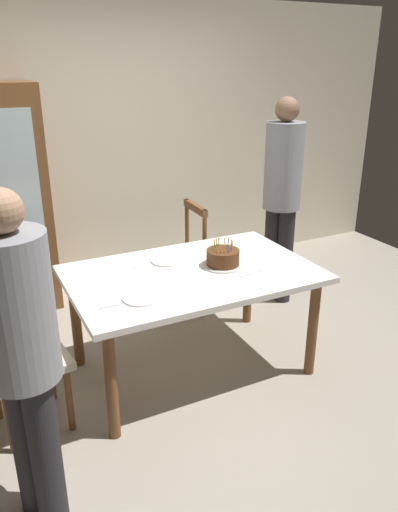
# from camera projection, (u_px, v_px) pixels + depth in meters

# --- Properties ---
(ground) EXTENTS (6.40, 6.40, 0.00)m
(ground) POSITION_uv_depth(u_px,v_px,m) (193.00, 368.00, 3.55)
(ground) COLOR #9E9384
(back_wall) EXTENTS (6.40, 0.10, 2.60)m
(back_wall) POSITION_uv_depth(u_px,v_px,m) (105.00, 147.00, 4.60)
(back_wall) COLOR beige
(back_wall) RESTS_ON ground
(dining_table) EXTENTS (1.62, 1.03, 0.75)m
(dining_table) POSITION_uv_depth(u_px,v_px,m) (192.00, 283.00, 3.30)
(dining_table) COLOR white
(dining_table) RESTS_ON ground
(birthday_cake) EXTENTS (0.28, 0.28, 0.18)m
(birthday_cake) POSITION_uv_depth(u_px,v_px,m) (223.00, 258.00, 3.33)
(birthday_cake) COLOR silver
(birthday_cake) RESTS_ON dining_table
(plate_near_celebrant) EXTENTS (0.22, 0.22, 0.01)m
(plate_near_celebrant) POSITION_uv_depth(u_px,v_px,m) (141.00, 298.00, 2.89)
(plate_near_celebrant) COLOR white
(plate_near_celebrant) RESTS_ON dining_table
(plate_far_side) EXTENTS (0.22, 0.22, 0.01)m
(plate_far_side) POSITION_uv_depth(u_px,v_px,m) (167.00, 261.00, 3.42)
(plate_far_side) COLOR white
(plate_far_side) RESTS_ON dining_table
(fork_near_celebrant) EXTENTS (0.18, 0.02, 0.01)m
(fork_near_celebrant) POSITION_uv_depth(u_px,v_px,m) (115.00, 305.00, 2.81)
(fork_near_celebrant) COLOR silver
(fork_near_celebrant) RESTS_ON dining_table
(fork_far_side) EXTENTS (0.18, 0.06, 0.01)m
(fork_far_side) POSITION_uv_depth(u_px,v_px,m) (145.00, 264.00, 3.38)
(fork_far_side) COLOR silver
(fork_far_side) RESTS_ON dining_table
(fork_near_guest) EXTENTS (0.18, 0.05, 0.01)m
(fork_near_guest) POSITION_uv_depth(u_px,v_px,m) (251.00, 274.00, 3.22)
(fork_near_guest) COLOR silver
(fork_near_guest) RESTS_ON dining_table
(chair_spindle_back) EXTENTS (0.45, 0.45, 0.95)m
(chair_spindle_back) POSITION_uv_depth(u_px,v_px,m) (177.00, 263.00, 4.18)
(chair_spindle_back) COLOR tan
(chair_spindle_back) RESTS_ON ground
(chair_upholstered) EXTENTS (0.49, 0.49, 0.95)m
(chair_upholstered) POSITION_uv_depth(u_px,v_px,m) (8.00, 352.00, 2.76)
(chair_upholstered) COLOR beige
(chair_upholstered) RESTS_ON ground
(person_celebrant) EXTENTS (0.32, 0.32, 1.62)m
(person_celebrant) POSITION_uv_depth(u_px,v_px,m) (21.00, 349.00, 2.08)
(person_celebrant) COLOR #262328
(person_celebrant) RESTS_ON ground
(person_guest) EXTENTS (0.32, 0.32, 1.79)m
(person_guest) POSITION_uv_depth(u_px,v_px,m) (282.00, 190.00, 4.21)
(person_guest) COLOR #262328
(person_guest) RESTS_ON ground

